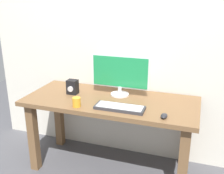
{
  "coord_description": "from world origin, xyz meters",
  "views": [
    {
      "loc": [
        0.74,
        -2.15,
        1.64
      ],
      "look_at": [
        0.01,
        0.0,
        0.86
      ],
      "focal_mm": 42.79,
      "sensor_mm": 36.0,
      "label": 1
    }
  ],
  "objects_px": {
    "audio_controller": "(72,87)",
    "monitor": "(120,74)",
    "coffee_mug": "(77,102)",
    "desk": "(111,112)",
    "mouse": "(164,116)",
    "keyboard_primary": "(120,108)"
  },
  "relations": [
    {
      "from": "keyboard_primary",
      "to": "audio_controller",
      "type": "xyz_separation_m",
      "value": [
        -0.54,
        0.2,
        0.06
      ]
    },
    {
      "from": "desk",
      "to": "coffee_mug",
      "type": "height_order",
      "value": "coffee_mug"
    },
    {
      "from": "monitor",
      "to": "audio_controller",
      "type": "height_order",
      "value": "monitor"
    },
    {
      "from": "mouse",
      "to": "keyboard_primary",
      "type": "bearing_deg",
      "value": 174.8
    },
    {
      "from": "mouse",
      "to": "desk",
      "type": "bearing_deg",
      "value": 158.31
    },
    {
      "from": "desk",
      "to": "mouse",
      "type": "relative_size",
      "value": 18.56
    },
    {
      "from": "monitor",
      "to": "keyboard_primary",
      "type": "height_order",
      "value": "monitor"
    },
    {
      "from": "monitor",
      "to": "mouse",
      "type": "relative_size",
      "value": 6.46
    },
    {
      "from": "keyboard_primary",
      "to": "audio_controller",
      "type": "distance_m",
      "value": 0.58
    },
    {
      "from": "monitor",
      "to": "mouse",
      "type": "bearing_deg",
      "value": -38.52
    },
    {
      "from": "keyboard_primary",
      "to": "mouse",
      "type": "xyz_separation_m",
      "value": [
        0.38,
        -0.05,
        0.0
      ]
    },
    {
      "from": "desk",
      "to": "keyboard_primary",
      "type": "distance_m",
      "value": 0.27
    },
    {
      "from": "desk",
      "to": "mouse",
      "type": "bearing_deg",
      "value": -24.57
    },
    {
      "from": "monitor",
      "to": "coffee_mug",
      "type": "height_order",
      "value": "monitor"
    },
    {
      "from": "monitor",
      "to": "keyboard_primary",
      "type": "xyz_separation_m",
      "value": [
        0.1,
        -0.32,
        -0.19
      ]
    },
    {
      "from": "coffee_mug",
      "to": "desk",
      "type": "bearing_deg",
      "value": 49.34
    },
    {
      "from": "desk",
      "to": "audio_controller",
      "type": "relative_size",
      "value": 11.39
    },
    {
      "from": "keyboard_primary",
      "to": "audio_controller",
      "type": "bearing_deg",
      "value": 159.24
    },
    {
      "from": "desk",
      "to": "coffee_mug",
      "type": "xyz_separation_m",
      "value": [
        -0.22,
        -0.25,
        0.16
      ]
    },
    {
      "from": "coffee_mug",
      "to": "monitor",
      "type": "bearing_deg",
      "value": 55.76
    },
    {
      "from": "audio_controller",
      "to": "monitor",
      "type": "bearing_deg",
      "value": 15.12
    },
    {
      "from": "coffee_mug",
      "to": "mouse",
      "type": "bearing_deg",
      "value": 1.19
    }
  ]
}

